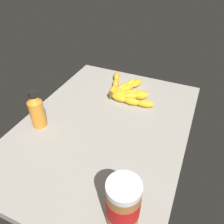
# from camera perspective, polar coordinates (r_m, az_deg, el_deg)

# --- Properties ---
(ground_plane) EXTENTS (0.89, 0.65, 0.04)m
(ground_plane) POSITION_cam_1_polar(r_m,az_deg,el_deg) (0.92, -2.10, -4.19)
(ground_plane) COLOR gray
(banana_bunch) EXTENTS (0.24, 0.28, 0.04)m
(banana_bunch) POSITION_cam_1_polar(r_m,az_deg,el_deg) (1.07, 3.72, 5.33)
(banana_bunch) COLOR gold
(banana_bunch) RESTS_ON ground_plane
(peanut_butter_jar) EXTENTS (0.09, 0.09, 0.16)m
(peanut_butter_jar) POSITION_cam_1_polar(r_m,az_deg,el_deg) (0.60, 2.84, -22.44)
(peanut_butter_jar) COLOR #9E602D
(peanut_butter_jar) RESTS_ON ground_plane
(honey_bottle) EXTENTS (0.06, 0.06, 0.16)m
(honey_bottle) POSITION_cam_1_polar(r_m,az_deg,el_deg) (0.91, -18.79, 0.40)
(honey_bottle) COLOR orange
(honey_bottle) RESTS_ON ground_plane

